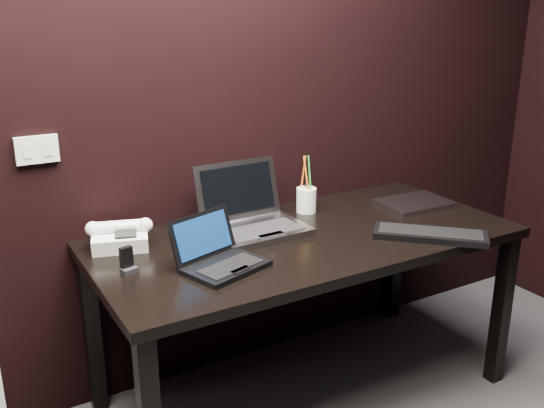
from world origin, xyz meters
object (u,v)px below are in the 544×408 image
desk (306,253)px  desk_phone (120,236)px  mobile_phone (127,263)px  netbook (219,258)px  closed_laptop (414,203)px  ext_keyboard (430,234)px  pen_cup (306,199)px  silver_laptop (253,219)px

desk → desk_phone: 0.74m
mobile_phone → desk_phone: bearing=78.8°
netbook → closed_laptop: bearing=9.2°
ext_keyboard → pen_cup: bearing=116.0°
ext_keyboard → pen_cup: pen_cup is taller
mobile_phone → pen_cup: 0.92m
netbook → desk_phone: bearing=124.5°
silver_laptop → desk_phone: (-0.52, 0.09, -0.00)m
netbook → ext_keyboard: netbook is taller
ext_keyboard → desk_phone: 1.21m
silver_laptop → ext_keyboard: (0.57, -0.42, -0.04)m
desk_phone → pen_cup: (0.84, -0.01, 0.02)m
silver_laptop → pen_cup: bearing=15.7°
netbook → ext_keyboard: size_ratio=0.80×
netbook → pen_cup: pen_cup is taller
ext_keyboard → desk_phone: size_ratio=1.64×
pen_cup → desk: bearing=-123.1°
ext_keyboard → desk_phone: bearing=154.6°
netbook → ext_keyboard: (0.85, -0.16, -0.02)m
closed_laptop → mobile_phone: 1.37m
ext_keyboard → closed_laptop: (0.23, 0.34, -0.00)m
netbook → desk_phone: size_ratio=1.31×
netbook → desk: bearing=14.1°
desk → ext_keyboard: size_ratio=4.05×
mobile_phone → pen_cup: pen_cup is taller
silver_laptop → mobile_phone: size_ratio=4.26×
desk → pen_cup: bearing=56.9°
closed_laptop → netbook: bearing=-170.8°
silver_laptop → desk_phone: 0.53m
silver_laptop → netbook: bearing=-136.3°
desk → mobile_phone: mobile_phone is taller
ext_keyboard → closed_laptop: bearing=55.8°
silver_laptop → closed_laptop: silver_laptop is taller
netbook → mobile_phone: size_ratio=3.67×
desk_phone → pen_cup: size_ratio=0.99×
silver_laptop → mobile_phone: 0.59m
silver_laptop → ext_keyboard: size_ratio=0.93×
desk → silver_laptop: silver_laptop is taller
mobile_phone → closed_laptop: bearing=2.3°
mobile_phone → pen_cup: size_ratio=0.36×
netbook → silver_laptop: (0.27, 0.26, 0.01)m
ext_keyboard → closed_laptop: 0.41m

